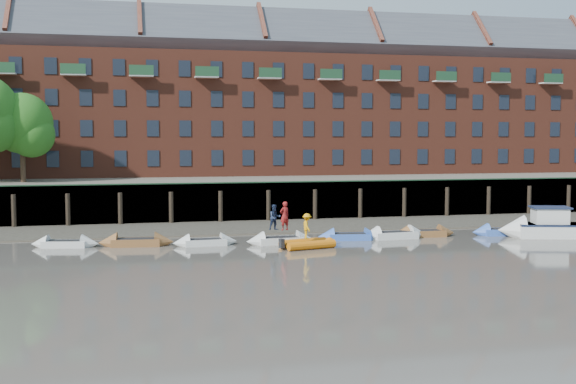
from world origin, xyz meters
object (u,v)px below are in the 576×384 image
object	(u,v)px
rowboat_4	(349,236)
rowboat_7	(503,232)
rowboat_3	(280,240)
person_rower_b	(275,217)
rowboat_1	(136,242)
person_rower_a	(285,216)
rowboat_2	(205,242)
rib_tender	(309,244)
rowboat_6	(424,233)
rowboat_5	(394,235)
rowboat_0	(65,244)
person_rib_crew	(307,226)
motor_launch	(540,227)

from	to	relation	value
rowboat_4	rowboat_7	world-z (taller)	rowboat_7
rowboat_3	person_rower_b	size ratio (longest dim) A/B	2.74
rowboat_1	person_rower_a	bearing A→B (deg)	-0.87
rowboat_2	rowboat_1	bearing A→B (deg)	166.87
rowboat_2	person_rower_a	distance (m)	5.46
rowboat_3	rowboat_4	distance (m)	5.08
rowboat_3	rowboat_4	bearing A→B (deg)	6.84
rowboat_1	rib_tender	world-z (taller)	rowboat_1
rowboat_3	rowboat_6	xyz separation A→B (m)	(10.66, 1.24, -0.01)
rowboat_5	rib_tender	size ratio (longest dim) A/B	1.33
rowboat_0	rowboat_1	size ratio (longest dim) A/B	0.90
person_rower_b	person_rib_crew	world-z (taller)	person_rower_b
rib_tender	rowboat_3	bearing A→B (deg)	110.19
rowboat_0	person_rib_crew	xyz separation A→B (m)	(15.01, -3.69, 1.17)
motor_launch	person_rib_crew	world-z (taller)	person_rib_crew
rowboat_3	rowboat_2	bearing A→B (deg)	171.91
rowboat_3	person_rib_crew	bearing A→B (deg)	-60.53
rowboat_0	rowboat_1	distance (m)	4.46
rib_tender	person_rower_b	bearing A→B (deg)	111.97
rowboat_5	rowboat_6	distance (m)	2.49
rowboat_7	rowboat_0	bearing A→B (deg)	-174.03
rowboat_6	person_rower_a	size ratio (longest dim) A/B	2.38
rowboat_5	person_rower_b	distance (m)	8.68
rowboat_1	person_rower_b	distance (m)	9.14
rowboat_7	person_rower_a	size ratio (longest dim) A/B	2.47
rowboat_7	person_rib_crew	distance (m)	15.50
rowboat_6	rowboat_7	world-z (taller)	rowboat_7
rowboat_4	rib_tender	xyz separation A→B (m)	(-3.57, -2.90, 0.05)
rib_tender	person_rower_b	xyz separation A→B (m)	(-1.75, 2.34, 1.47)
rowboat_7	rib_tender	bearing A→B (deg)	-161.89
rowboat_4	rowboat_6	bearing A→B (deg)	11.99
rowboat_7	rowboat_2	bearing A→B (deg)	-171.53
rowboat_2	rowboat_4	size ratio (longest dim) A/B	0.94
rowboat_3	rib_tender	size ratio (longest dim) A/B	1.26
rowboat_2	rowboat_7	world-z (taller)	rowboat_7
rowboat_0	person_rower_a	xyz separation A→B (m)	(14.02, -1.59, 1.62)
rowboat_1	rowboat_3	bearing A→B (deg)	-1.53
person_rib_crew	rowboat_4	bearing A→B (deg)	-50.52
rowboat_1	rowboat_5	xyz separation A→B (m)	(17.51, -0.43, 0.00)
rowboat_2	rowboat_6	xyz separation A→B (m)	(15.57, 0.79, 0.01)
rowboat_0	rowboat_3	world-z (taller)	rowboat_3
rowboat_6	motor_launch	world-z (taller)	motor_launch
rowboat_7	motor_launch	world-z (taller)	motor_launch
rowboat_4	person_rower_b	world-z (taller)	person_rower_b
rowboat_1	rowboat_6	distance (m)	19.95
rowboat_2	rowboat_0	bearing A→B (deg)	168.70
rowboat_0	person_rower_b	world-z (taller)	person_rower_b
rowboat_5	person_rib_crew	distance (m)	7.56
rowboat_0	rowboat_2	bearing A→B (deg)	2.56
rowboat_3	rowboat_4	size ratio (longest dim) A/B	1.03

